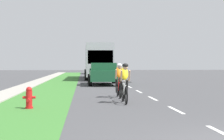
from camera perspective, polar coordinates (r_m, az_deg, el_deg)
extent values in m
plane|color=#424244|center=(25.69, 2.00, -2.43)|extent=(120.00, 120.00, 0.00)
cube|color=#38722D|center=(25.58, -9.21, -2.45)|extent=(2.79, 70.00, 0.01)
cube|color=#9E998E|center=(25.81, -13.79, -2.43)|extent=(1.34, 70.00, 0.10)
cube|color=white|center=(7.86, 18.72, -10.37)|extent=(0.12, 1.80, 0.01)
cube|color=white|center=(11.33, 11.07, -6.83)|extent=(0.12, 1.80, 0.01)
cube|color=white|center=(14.93, 7.10, -4.92)|extent=(0.12, 1.80, 0.01)
cube|color=white|center=(18.58, 4.69, -3.74)|extent=(0.12, 1.80, 0.01)
cube|color=white|center=(22.26, 3.08, -2.95)|extent=(0.12, 1.80, 0.01)
cube|color=white|center=(25.96, 1.93, -2.38)|extent=(0.12, 1.80, 0.01)
cube|color=white|center=(29.66, 1.06, -1.95)|extent=(0.12, 1.80, 0.01)
cube|color=white|center=(33.37, 0.39, -1.62)|extent=(0.12, 1.80, 0.01)
cube|color=white|center=(37.09, -0.14, -1.36)|extent=(0.12, 1.80, 0.01)
cube|color=white|center=(40.81, -0.58, -1.14)|extent=(0.12, 1.80, 0.01)
cube|color=white|center=(44.53, -0.95, -0.96)|extent=(0.12, 1.80, 0.01)
cube|color=white|center=(48.25, -1.26, -0.80)|extent=(0.12, 1.80, 0.01)
cube|color=white|center=(51.97, -1.52, -0.67)|extent=(0.12, 1.80, 0.01)
cube|color=white|center=(55.70, -1.75, -0.56)|extent=(0.12, 1.80, 0.01)
cylinder|color=red|center=(11.85, -14.22, -6.37)|extent=(0.28, 0.28, 0.06)
cylinder|color=red|center=(11.81, -14.22, -4.90)|extent=(0.22, 0.22, 0.55)
sphere|color=red|center=(11.79, -14.23, -3.33)|extent=(0.21, 0.21, 0.21)
cylinder|color=red|center=(11.84, -14.99, -4.63)|extent=(0.12, 0.09, 0.09)
cylinder|color=red|center=(11.78, -13.45, -4.65)|extent=(0.12, 0.09, 0.09)
cylinder|color=red|center=(11.65, -14.36, -5.12)|extent=(0.11, 0.14, 0.11)
torus|color=black|center=(13.62, 1.91, -4.07)|extent=(0.06, 0.68, 0.68)
torus|color=black|center=(12.59, 2.47, -4.49)|extent=(0.06, 0.68, 0.68)
cylinder|color=silver|center=(12.99, 2.23, -3.52)|extent=(0.04, 0.59, 0.43)
cylinder|color=silver|center=(13.26, 2.08, -2.99)|extent=(0.04, 0.04, 0.55)
cylinder|color=silver|center=(13.02, 2.21, -2.05)|extent=(0.03, 0.55, 0.03)
cylinder|color=black|center=(12.57, 2.46, -2.12)|extent=(0.42, 0.02, 0.02)
ellipsoid|color=yellow|center=(13.07, 2.17, -0.59)|extent=(0.30, 0.54, 0.63)
sphere|color=tan|center=(12.79, 2.32, 0.45)|extent=(0.20, 0.20, 0.20)
ellipsoid|color=black|center=(12.79, 2.33, 0.81)|extent=(0.24, 0.28, 0.16)
cylinder|color=tan|center=(12.78, 1.61, -0.99)|extent=(0.07, 0.26, 0.45)
cylinder|color=tan|center=(12.82, 3.03, -0.98)|extent=(0.07, 0.26, 0.45)
cylinder|color=black|center=(13.17, 1.69, -3.45)|extent=(0.10, 0.30, 0.60)
cylinder|color=black|center=(13.14, 2.58, -3.03)|extent=(0.10, 0.25, 0.61)
torus|color=black|center=(15.72, 1.00, -3.38)|extent=(0.06, 0.68, 0.68)
torus|color=black|center=(14.69, 1.42, -3.69)|extent=(0.06, 0.68, 0.68)
cylinder|color=red|center=(15.10, 1.24, -2.88)|extent=(0.04, 0.59, 0.43)
cylinder|color=red|center=(15.37, 1.13, -2.44)|extent=(0.04, 0.04, 0.55)
cylinder|color=red|center=(15.13, 1.22, -1.62)|extent=(0.03, 0.55, 0.03)
cylinder|color=black|center=(14.68, 1.41, -1.66)|extent=(0.42, 0.02, 0.02)
ellipsoid|color=orange|center=(15.19, 1.19, -0.37)|extent=(0.30, 0.54, 0.63)
sphere|color=tan|center=(14.90, 1.31, 0.53)|extent=(0.20, 0.20, 0.20)
ellipsoid|color=white|center=(14.90, 1.31, 0.84)|extent=(0.24, 0.28, 0.16)
cylinder|color=tan|center=(14.89, 0.70, -0.70)|extent=(0.07, 0.26, 0.45)
cylinder|color=tan|center=(14.93, 1.92, -0.70)|extent=(0.07, 0.26, 0.45)
cylinder|color=black|center=(15.29, 0.79, -2.83)|extent=(0.10, 0.30, 0.60)
cylinder|color=black|center=(15.25, 1.55, -2.47)|extent=(0.10, 0.25, 0.61)
cube|color=#194C2D|center=(24.69, -1.62, -0.89)|extent=(1.96, 5.10, 0.76)
cube|color=#194C2D|center=(23.92, -1.52, 0.48)|extent=(1.80, 1.78, 0.64)
cube|color=#1E2833|center=(23.20, -1.41, 0.41)|extent=(1.67, 0.08, 0.52)
cube|color=#194C2D|center=(25.67, -3.77, -0.15)|extent=(0.08, 2.80, 0.40)
cube|color=#194C2D|center=(25.77, 0.25, -0.15)|extent=(0.08, 2.80, 0.40)
cube|color=#194C2D|center=(27.19, -1.93, -0.08)|extent=(1.80, 0.08, 0.40)
cylinder|color=black|center=(23.14, -3.83, -1.87)|extent=(0.26, 0.76, 0.76)
cylinder|color=black|center=(23.26, 1.01, -1.85)|extent=(0.26, 0.76, 0.76)
cylinder|color=black|center=(26.20, -3.96, -1.53)|extent=(0.26, 0.76, 0.76)
cylinder|color=black|center=(26.30, 0.31, -1.52)|extent=(0.26, 0.76, 0.76)
cube|color=#A5A8AD|center=(34.77, -2.51, 1.66)|extent=(2.50, 11.60, 3.10)
cube|color=#1E2833|center=(34.78, -2.51, 2.32)|extent=(2.52, 10.67, 0.64)
cube|color=#1E2833|center=(29.01, -2.03, 2.28)|extent=(2.25, 0.06, 1.20)
cylinder|color=black|center=(30.99, -4.52, -0.95)|extent=(0.28, 0.96, 0.96)
cylinder|color=black|center=(31.11, 0.09, -0.94)|extent=(0.28, 0.96, 0.96)
cylinder|color=black|center=(37.95, -4.60, -0.59)|extent=(0.28, 0.96, 0.96)
cylinder|color=black|center=(38.04, -0.83, -0.58)|extent=(0.28, 0.96, 0.96)
cube|color=#23389E|center=(52.35, -3.40, 0.22)|extent=(1.90, 4.70, 1.00)
cube|color=#23389E|center=(52.55, -3.41, 1.01)|extent=(1.71, 2.91, 0.52)
cube|color=#1E2833|center=(51.29, -3.37, 0.88)|extent=(1.56, 0.08, 0.44)
cylinder|color=black|center=(50.93, -4.43, -0.31)|extent=(0.25, 0.72, 0.72)
cylinder|color=black|center=(50.99, -2.29, -0.30)|extent=(0.25, 0.72, 0.72)
cylinder|color=black|center=(53.75, -4.45, -0.24)|extent=(0.25, 0.72, 0.72)
cylinder|color=black|center=(53.80, -2.43, -0.23)|extent=(0.25, 0.72, 0.72)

